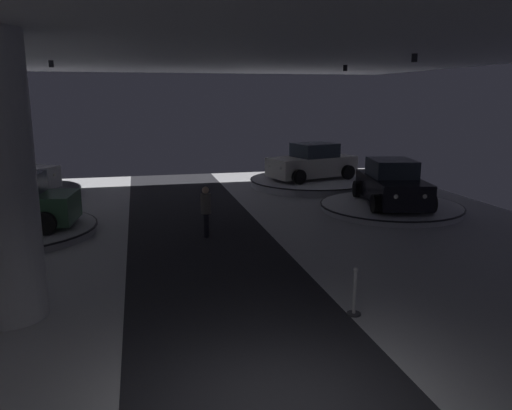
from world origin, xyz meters
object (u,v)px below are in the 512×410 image
Objects in this scene: display_platform_far_right at (391,207)px; display_platform_deep_left at (9,194)px; display_car_deep_left at (6,173)px; display_car_far_right at (392,184)px; display_car_deep_right at (312,163)px; display_car_far_left at (6,204)px; display_platform_far_left at (8,231)px; display_platform_deep_right at (311,182)px; visitor_walking_near at (206,208)px.

display_platform_deep_left reaches higher than display_platform_far_right.
display_car_far_right is at bearing -21.70° from display_car_deep_left.
display_car_far_right reaches higher than display_platform_deep_left.
display_car_far_right is at bearing -78.29° from display_car_deep_right.
display_car_deep_right reaches higher than display_car_far_right.
display_car_deep_right is at bearing 101.71° from display_car_far_right.
display_car_deep_right is at bearing 26.38° from display_car_far_left.
display_platform_far_left is 0.88m from display_car_far_left.
display_platform_deep_right is at bearing -1.02° from display_platform_deep_left.
display_car_far_left is at bearing -178.33° from display_platform_far_right.
display_car_deep_right is at bearing -1.05° from display_car_deep_left.
display_car_far_left reaches higher than display_platform_deep_left.
display_platform_deep_left is (-13.64, 0.23, -0.95)m from display_car_deep_right.
display_car_deep_right is (12.27, 6.07, 0.99)m from display_platform_far_left.
display_car_far_left is 0.74× the size of display_platform_deep_right.
display_platform_deep_right is 1.31× the size of display_car_deep_right.
display_platform_far_left is 1.21× the size of display_car_far_right.
display_car_deep_right reaches higher than display_car_far_left.
display_platform_deep_right is 0.93m from display_car_deep_right.
display_car_far_left reaches higher than display_car_far_right.
display_car_far_right is (1.20, -5.64, 0.81)m from display_platform_deep_right.
display_car_far_left is at bearing -178.20° from display_car_far_right.
display_platform_deep_left is 0.92m from display_car_deep_left.
display_platform_deep_left is (-14.81, 5.89, -0.82)m from display_car_far_right.
display_car_deep_right reaches higher than display_platform_far_right.
display_platform_deep_left is at bearing 158.32° from display_car_far_right.
display_car_deep_right is 0.84× the size of display_platform_far_right.
display_car_deep_right is at bearing 16.43° from display_platform_deep_right.
display_platform_deep_left is 3.70× the size of visitor_walking_near.
display_platform_deep_right is at bearing -163.57° from display_car_deep_right.
display_car_deep_right is 2.85× the size of visitor_walking_near.
display_platform_far_left is 0.91× the size of display_platform_deep_right.
display_car_far_right is at bearing 1.78° from display_platform_far_left.
display_car_deep_right is at bearing 101.59° from display_platform_far_right.
display_car_deep_right is at bearing 50.99° from visitor_walking_near.
display_car_far_right reaches higher than display_platform_far_right.
display_car_deep_left is 10.87m from visitor_walking_near.
display_platform_deep_left is (-1.36, 6.30, 0.05)m from display_platform_far_left.
display_platform_deep_left is (-13.61, 0.24, -0.01)m from display_platform_deep_right.
display_platform_deep_right is 1.01× the size of display_platform_deep_left.
visitor_walking_near is (6.04, -1.59, -0.11)m from display_car_far_left.
display_platform_far_left is 6.54m from display_car_deep_left.
display_platform_far_left is at bearing -178.35° from display_platform_far_right.
display_platform_far_left is at bearing -153.69° from display_car_deep_right.
display_car_far_right is 15.96m from display_car_deep_left.
display_car_far_right is (0.01, 0.03, 0.87)m from display_platform_far_right.
display_car_far_left is 0.82× the size of display_platform_far_right.
display_car_far_right is 2.81× the size of visitor_walking_near.
display_car_far_left is 13.66m from display_platform_deep_right.
display_car_far_right reaches higher than display_platform_far_left.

